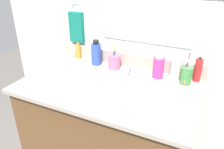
{
  "coord_description": "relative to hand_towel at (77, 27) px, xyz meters",
  "views": [
    {
      "loc": [
        0.52,
        -1.04,
        1.49
      ],
      "look_at": [
        0.02,
        0.0,
        0.92
      ],
      "focal_mm": 36.08,
      "sensor_mm": 36.0,
      "label": 1
    }
  ],
  "objects": [
    {
      "name": "cup_pink",
      "position": [
        0.35,
        -0.1,
        -0.17
      ],
      "size": [
        0.08,
        0.09,
        0.17
      ],
      "color": "#D16693",
      "rests_on": "countertop"
    },
    {
      "name": "hand_towel",
      "position": [
        0.0,
        0.0,
        0.0
      ],
      "size": [
        0.11,
        0.04,
        0.22
      ],
      "primitive_type": "cube",
      "color": "#147260"
    },
    {
      "name": "backsplash",
      "position": [
        0.42,
        -0.02,
        -0.18
      ],
      "size": [
        1.04,
        0.02,
        0.09
      ],
      "primitive_type": "cube",
      "color": "#B2A899",
      "rests_on": "countertop"
    },
    {
      "name": "cup_green",
      "position": [
        0.82,
        -0.12,
        -0.16
      ],
      "size": [
        0.07,
        0.08,
        0.19
      ],
      "color": "#3F8C47",
      "rests_on": "countertop"
    },
    {
      "name": "bottle_lotion_white",
      "position": [
        0.75,
        -0.06,
        -0.14
      ],
      "size": [
        0.07,
        0.07,
        0.17
      ],
      "color": "white",
      "rests_on": "countertop"
    },
    {
      "name": "sink_basin",
      "position": [
        0.5,
        -0.37,
        -0.25
      ],
      "size": [
        0.34,
        0.34,
        0.11
      ],
      "color": "white",
      "rests_on": "countertop"
    },
    {
      "name": "soap_bar",
      "position": [
        -0.03,
        -0.07,
        -0.21
      ],
      "size": [
        0.06,
        0.04,
        0.02
      ],
      "primitive_type": "cube",
      "color": "white",
      "rests_on": "countertop"
    },
    {
      "name": "countertop",
      "position": [
        0.42,
        -0.33,
        -0.23
      ],
      "size": [
        1.04,
        0.63,
        0.02
      ],
      "primitive_type": "cube",
      "color": "#B2A899",
      "rests_on": "vanity_cabinet"
    },
    {
      "name": "vanity_cabinet",
      "position": [
        0.42,
        -0.33,
        -0.66
      ],
      "size": [
        1.0,
        0.58,
        0.83
      ],
      "primitive_type": "cube",
      "color": "brown",
      "rests_on": "ground_plane"
    },
    {
      "name": "bottle_spray_red",
      "position": [
        0.88,
        -0.06,
        -0.15
      ],
      "size": [
        0.04,
        0.04,
        0.16
      ],
      "color": "red",
      "rests_on": "countertop"
    },
    {
      "name": "bottle_soap_pink",
      "position": [
        0.66,
        -0.11,
        -0.15
      ],
      "size": [
        0.07,
        0.07,
        0.16
      ],
      "color": "#D8338C",
      "rests_on": "countertop"
    },
    {
      "name": "bottle_shampoo_blue",
      "position": [
        0.21,
        -0.09,
        -0.14
      ],
      "size": [
        0.07,
        0.07,
        0.18
      ],
      "color": "#2D4CB2",
      "rests_on": "countertop"
    },
    {
      "name": "back_wall",
      "position": [
        0.42,
        0.04,
        -0.42
      ],
      "size": [
        2.14,
        0.04,
        1.3
      ],
      "primitive_type": "cube",
      "color": "white",
      "rests_on": "ground_plane"
    },
    {
      "name": "faucet",
      "position": [
        0.5,
        -0.18,
        -0.19
      ],
      "size": [
        0.16,
        0.1,
        0.08
      ],
      "color": "silver",
      "rests_on": "countertop"
    },
    {
      "name": "bottle_oil_amber",
      "position": [
        0.03,
        -0.05,
        -0.17
      ],
      "size": [
        0.04,
        0.04,
        0.12
      ],
      "color": "gold",
      "rests_on": "countertop"
    },
    {
      "name": "towel_ring",
      "position": [
        0.0,
        0.02,
        0.12
      ],
      "size": [
        0.1,
        0.01,
        0.1
      ],
      "primitive_type": "torus",
      "rotation": [
        1.57,
        0.0,
        0.0
      ],
      "color": "silver"
    }
  ]
}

